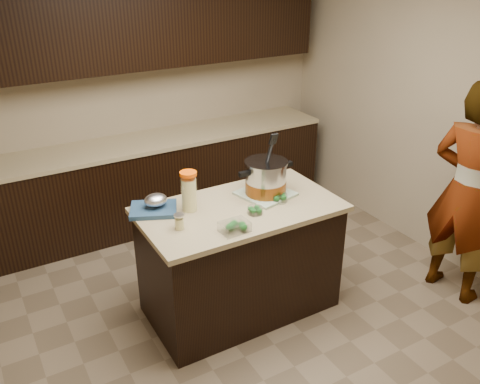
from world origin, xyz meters
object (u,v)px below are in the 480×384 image
object	(u,v)px
person	(469,193)
island	(240,259)
stock_pot	(266,180)
lemonade_pitcher	(189,193)

from	to	relation	value
person	island	bearing A→B (deg)	60.29
island	stock_pot	distance (m)	0.64
island	lemonade_pitcher	xyz separation A→B (m)	(-0.34, 0.14, 0.58)
stock_pot	person	world-z (taller)	person
lemonade_pitcher	island	bearing A→B (deg)	-22.37
stock_pot	lemonade_pitcher	size ratio (longest dim) A/B	1.58
island	stock_pot	xyz separation A→B (m)	(0.27, 0.08, 0.58)
stock_pot	lemonade_pitcher	distance (m)	0.61
stock_pot	person	distance (m)	1.57
lemonade_pitcher	person	xyz separation A→B (m)	(1.99, -0.80, -0.14)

